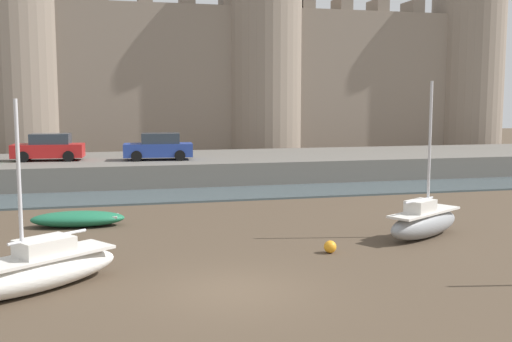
{
  "coord_description": "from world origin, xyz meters",
  "views": [
    {
      "loc": [
        -3.09,
        -14.98,
        4.98
      ],
      "look_at": [
        1.96,
        5.52,
        2.5
      ],
      "focal_mm": 42.0,
      "sensor_mm": 36.0,
      "label": 1
    }
  ],
  "objects_px": {
    "car_quay_east": "(49,148)",
    "car_quay_centre_east": "(159,147)",
    "mooring_buoy_off_centre": "(330,247)",
    "sailboat_foreground_right": "(33,271)",
    "sailboat_near_channel_left": "(424,222)",
    "rowboat_foreground_left": "(78,218)"
  },
  "relations": [
    {
      "from": "sailboat_foreground_right",
      "to": "sailboat_near_channel_left",
      "type": "bearing_deg",
      "value": 13.63
    },
    {
      "from": "car_quay_centre_east",
      "to": "car_quay_east",
      "type": "bearing_deg",
      "value": 170.28
    },
    {
      "from": "rowboat_foreground_left",
      "to": "mooring_buoy_off_centre",
      "type": "bearing_deg",
      "value": -37.46
    },
    {
      "from": "sailboat_near_channel_left",
      "to": "mooring_buoy_off_centre",
      "type": "height_order",
      "value": "sailboat_near_channel_left"
    },
    {
      "from": "rowboat_foreground_left",
      "to": "sailboat_foreground_right",
      "type": "relative_size",
      "value": 0.75
    },
    {
      "from": "sailboat_foreground_right",
      "to": "car_quay_east",
      "type": "height_order",
      "value": "sailboat_foreground_right"
    },
    {
      "from": "rowboat_foreground_left",
      "to": "sailboat_near_channel_left",
      "type": "bearing_deg",
      "value": -22.13
    },
    {
      "from": "car_quay_east",
      "to": "sailboat_near_channel_left",
      "type": "bearing_deg",
      "value": -51.36
    },
    {
      "from": "sailboat_near_channel_left",
      "to": "car_quay_centre_east",
      "type": "height_order",
      "value": "sailboat_near_channel_left"
    },
    {
      "from": "mooring_buoy_off_centre",
      "to": "car_quay_east",
      "type": "relative_size",
      "value": 0.1
    },
    {
      "from": "sailboat_foreground_right",
      "to": "car_quay_centre_east",
      "type": "xyz_separation_m",
      "value": [
        4.95,
        20.37,
        1.64
      ]
    },
    {
      "from": "sailboat_foreground_right",
      "to": "sailboat_near_channel_left",
      "type": "height_order",
      "value": "sailboat_near_channel_left"
    },
    {
      "from": "sailboat_near_channel_left",
      "to": "car_quay_east",
      "type": "height_order",
      "value": "sailboat_near_channel_left"
    },
    {
      "from": "rowboat_foreground_left",
      "to": "car_quay_east",
      "type": "height_order",
      "value": "car_quay_east"
    },
    {
      "from": "rowboat_foreground_left",
      "to": "car_quay_east",
      "type": "bearing_deg",
      "value": 99.51
    },
    {
      "from": "sailboat_foreground_right",
      "to": "car_quay_east",
      "type": "distance_m",
      "value": 21.58
    },
    {
      "from": "sailboat_near_channel_left",
      "to": "mooring_buoy_off_centre",
      "type": "xyz_separation_m",
      "value": [
        -4.13,
        -1.29,
        -0.39
      ]
    },
    {
      "from": "car_quay_east",
      "to": "car_quay_centre_east",
      "type": "height_order",
      "value": "same"
    },
    {
      "from": "sailboat_near_channel_left",
      "to": "car_quay_east",
      "type": "bearing_deg",
      "value": 128.64
    },
    {
      "from": "rowboat_foreground_left",
      "to": "car_quay_centre_east",
      "type": "height_order",
      "value": "car_quay_centre_east"
    },
    {
      "from": "sailboat_near_channel_left",
      "to": "car_quay_centre_east",
      "type": "bearing_deg",
      "value": 115.45
    },
    {
      "from": "car_quay_east",
      "to": "car_quay_centre_east",
      "type": "distance_m",
      "value": 6.53
    }
  ]
}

